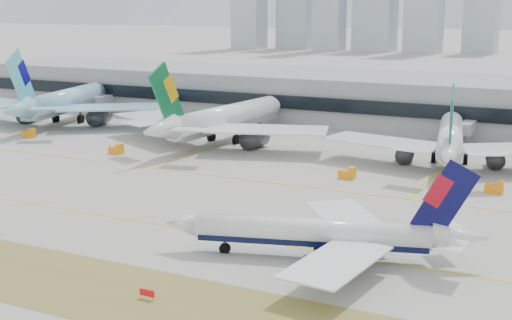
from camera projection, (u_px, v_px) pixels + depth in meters
The scene contains 11 objects.
ground at pixel (162, 215), 127.29m from camera, with size 3000.00×3000.00×0.00m, color #99978F.
taxiing_airliner at pixel (323, 234), 104.55m from camera, with size 46.68×39.77×16.01m.
widebody_korean at pixel (65, 102), 224.05m from camera, with size 69.01×68.78×25.32m.
widebody_eva at pixel (221, 120), 191.62m from camera, with size 66.89×65.60×23.90m.
widebody_cathay at pixel (450, 140), 166.68m from camera, with size 59.19×58.72×21.49m.
terminal at pixel (366, 99), 225.80m from camera, with size 280.00×43.10×15.00m.
hold_sign_right at pixel (147, 293), 90.67m from camera, with size 2.20×0.15×1.35m.
gse_a at pixel (29, 134), 200.97m from camera, with size 3.55×2.00×2.60m.
gse_c at pixel (348, 174), 153.66m from camera, with size 3.55×2.00×2.60m.
gse_extra at pixel (495, 188), 141.78m from camera, with size 3.55×2.00×2.60m.
gse_b at pixel (117, 150), 179.08m from camera, with size 3.55×2.00×2.60m.
Camera 1 is at (70.08, -101.53, 36.87)m, focal length 50.00 mm.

